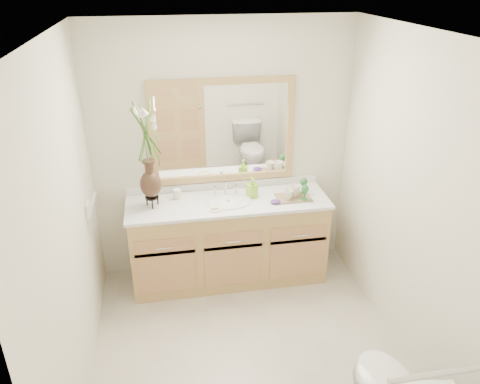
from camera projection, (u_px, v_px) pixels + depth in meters
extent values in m
plane|color=beige|center=(249.00, 351.00, 3.71)|extent=(2.60, 2.60, 0.00)
cube|color=white|center=(252.00, 35.00, 2.67)|extent=(2.40, 2.60, 0.02)
cube|color=silver|center=(223.00, 152.00, 4.34)|extent=(2.40, 0.02, 2.40)
cube|color=silver|center=(309.00, 360.00, 2.04)|extent=(2.40, 0.02, 2.40)
cube|color=silver|center=(67.00, 234.00, 3.00)|extent=(0.02, 2.60, 2.40)
cube|color=silver|center=(413.00, 204.00, 3.38)|extent=(0.02, 2.60, 2.40)
cube|color=tan|center=(229.00, 241.00, 4.44)|extent=(1.80, 0.55, 0.80)
cube|color=white|center=(228.00, 202.00, 4.26)|extent=(1.84, 0.57, 0.03)
ellipsoid|color=white|center=(228.00, 207.00, 4.26)|extent=(0.38, 0.30, 0.12)
cylinder|color=silver|center=(225.00, 188.00, 4.37)|extent=(0.02, 0.02, 0.11)
cylinder|color=silver|center=(215.00, 190.00, 4.36)|extent=(0.02, 0.02, 0.08)
cylinder|color=silver|center=(236.00, 189.00, 4.39)|extent=(0.02, 0.02, 0.08)
cube|color=white|center=(223.00, 131.00, 4.24)|extent=(1.20, 0.01, 0.85)
cube|color=tan|center=(222.00, 81.00, 4.04)|extent=(1.32, 0.04, 0.06)
cube|color=tan|center=(224.00, 177.00, 4.43)|extent=(1.32, 0.04, 0.06)
cube|color=tan|center=(153.00, 136.00, 4.13)|extent=(0.06, 0.04, 0.85)
cube|color=tan|center=(290.00, 128.00, 4.33)|extent=(0.06, 0.04, 0.85)
cube|color=white|center=(88.00, 210.00, 3.78)|extent=(0.02, 0.12, 0.12)
cylinder|color=silver|center=(440.00, 374.00, 2.29)|extent=(0.55, 0.03, 0.03)
cylinder|color=black|center=(152.00, 197.00, 4.12)|extent=(0.12, 0.12, 0.01)
ellipsoid|color=black|center=(151.00, 184.00, 4.07)|extent=(0.19, 0.19, 0.24)
cylinder|color=black|center=(149.00, 168.00, 4.00)|extent=(0.08, 0.08, 0.11)
cylinder|color=#4C7A33|center=(146.00, 136.00, 3.88)|extent=(0.07, 0.07, 0.44)
cylinder|color=silver|center=(177.00, 194.00, 4.28)|extent=(0.07, 0.07, 0.09)
cylinder|color=silver|center=(215.00, 209.00, 4.09)|extent=(0.11, 0.11, 0.01)
cube|color=beige|center=(215.00, 208.00, 4.08)|extent=(0.07, 0.04, 0.02)
imported|color=#8CCA2F|center=(252.00, 188.00, 4.29)|extent=(0.10, 0.10, 0.17)
ellipsoid|color=#4F2878|center=(276.00, 202.00, 4.20)|extent=(0.12, 0.11, 0.03)
cube|color=brown|center=(293.00, 198.00, 4.30)|extent=(0.31, 0.21, 0.02)
imported|color=silver|center=(288.00, 194.00, 4.24)|extent=(0.12, 0.11, 0.09)
imported|color=silver|center=(294.00, 190.00, 4.29)|extent=(0.14, 0.14, 0.11)
cylinder|color=#226729|center=(304.00, 199.00, 4.24)|extent=(0.06, 0.06, 0.01)
cylinder|color=#226729|center=(305.00, 195.00, 4.22)|extent=(0.01, 0.01, 0.09)
ellipsoid|color=#226729|center=(305.00, 189.00, 4.20)|extent=(0.07, 0.07, 0.08)
cylinder|color=#226729|center=(303.00, 192.00, 4.38)|extent=(0.06, 0.06, 0.01)
cylinder|color=#226729|center=(303.00, 188.00, 4.35)|extent=(0.01, 0.01, 0.09)
ellipsoid|color=#226729|center=(304.00, 182.00, 4.33)|extent=(0.07, 0.07, 0.08)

